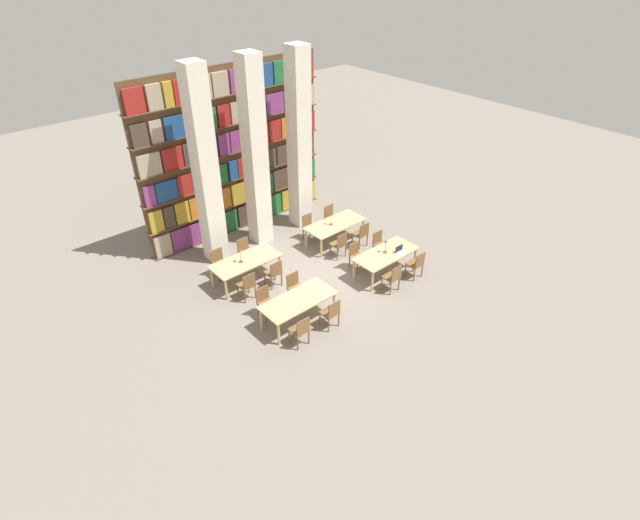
{
  "coord_description": "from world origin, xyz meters",
  "views": [
    {
      "loc": [
        -7.99,
        -9.35,
        8.82
      ],
      "look_at": [
        0.0,
        -0.12,
        0.66
      ],
      "focal_mm": 28.0,
      "sensor_mm": 36.0,
      "label": 1
    }
  ],
  "objects": [
    {
      "name": "ground_plane",
      "position": [
        0.0,
        0.0,
        0.0
      ],
      "size": [
        40.0,
        40.0,
        0.0
      ],
      "primitive_type": "plane",
      "color": "gray"
    },
    {
      "name": "bookshelf_bank",
      "position": [
        -0.01,
        4.11,
        2.64
      ],
      "size": [
        6.71,
        0.35,
        5.5
      ],
      "color": "brown",
      "rests_on": "ground_plane"
    },
    {
      "name": "pillar_left",
      "position": [
        -1.74,
        2.94,
        3.0
      ],
      "size": [
        0.6,
        0.6,
        6.0
      ],
      "color": "silver",
      "rests_on": "ground_plane"
    },
    {
      "name": "pillar_center",
      "position": [
        0.0,
        2.94,
        3.0
      ],
      "size": [
        0.6,
        0.6,
        6.0
      ],
      "color": "silver",
      "rests_on": "ground_plane"
    },
    {
      "name": "pillar_right",
      "position": [
        1.74,
        2.94,
        3.0
      ],
      "size": [
        0.6,
        0.6,
        6.0
      ],
      "color": "silver",
      "rests_on": "ground_plane"
    },
    {
      "name": "reading_table_0",
      "position": [
        -1.72,
        -1.22,
        0.66
      ],
      "size": [
        2.04,
        0.92,
        0.74
      ],
      "color": "tan",
      "rests_on": "ground_plane"
    },
    {
      "name": "chair_0",
      "position": [
        -2.25,
        -1.97,
        0.49
      ],
      "size": [
        0.42,
        0.4,
        0.89
      ],
      "color": "brown",
      "rests_on": "ground_plane"
    },
    {
      "name": "chair_1",
      "position": [
        -2.25,
        -0.48,
        0.49
      ],
      "size": [
        0.42,
        0.4,
        0.89
      ],
      "rotation": [
        0.0,
        0.0,
        3.14
      ],
      "color": "brown",
      "rests_on": "ground_plane"
    },
    {
      "name": "chair_2",
      "position": [
        -1.22,
        -1.97,
        0.49
      ],
      "size": [
        0.42,
        0.4,
        0.89
      ],
      "color": "brown",
      "rests_on": "ground_plane"
    },
    {
      "name": "chair_3",
      "position": [
        -1.22,
        -0.48,
        0.49
      ],
      "size": [
        0.42,
        0.4,
        0.89
      ],
      "rotation": [
        0.0,
        0.0,
        3.14
      ],
      "color": "brown",
      "rests_on": "ground_plane"
    },
    {
      "name": "reading_table_1",
      "position": [
        1.66,
        -1.2,
        0.66
      ],
      "size": [
        2.04,
        0.92,
        0.74
      ],
      "color": "tan",
      "rests_on": "ground_plane"
    },
    {
      "name": "chair_4",
      "position": [
        1.17,
        -1.95,
        0.49
      ],
      "size": [
        0.42,
        0.4,
        0.89
      ],
      "color": "brown",
      "rests_on": "ground_plane"
    },
    {
      "name": "chair_5",
      "position": [
        1.17,
        -0.46,
        0.49
      ],
      "size": [
        0.42,
        0.4,
        0.89
      ],
      "rotation": [
        0.0,
        0.0,
        3.14
      ],
      "color": "brown",
      "rests_on": "ground_plane"
    },
    {
      "name": "chair_6",
      "position": [
        2.21,
        -1.95,
        0.49
      ],
      "size": [
        0.42,
        0.4,
        0.89
      ],
      "color": "brown",
      "rests_on": "ground_plane"
    },
    {
      "name": "chair_7",
      "position": [
        2.21,
        -0.46,
        0.49
      ],
      "size": [
        0.42,
        0.4,
        0.89
      ],
      "rotation": [
        0.0,
        0.0,
        3.14
      ],
      "color": "brown",
      "rests_on": "ground_plane"
    },
    {
      "name": "desk_lamp_0",
      "position": [
        1.67,
        -1.16,
        1.02
      ],
      "size": [
        0.14,
        0.14,
        0.42
      ],
      "color": "brown",
      "rests_on": "reading_table_1"
    },
    {
      "name": "laptop",
      "position": [
        2.02,
        -1.47,
        0.78
      ],
      "size": [
        0.32,
        0.22,
        0.21
      ],
      "color": "silver",
      "rests_on": "reading_table_1"
    },
    {
      "name": "reading_table_2",
      "position": [
        -1.73,
        1.22,
        0.66
      ],
      "size": [
        2.04,
        0.92,
        0.74
      ],
      "color": "tan",
      "rests_on": "ground_plane"
    },
    {
      "name": "chair_8",
      "position": [
        -2.19,
        0.47,
        0.49
      ],
      "size": [
        0.42,
        0.4,
        0.89
      ],
      "color": "brown",
      "rests_on": "ground_plane"
    },
    {
      "name": "chair_9",
      "position": [
        -2.19,
        1.96,
        0.49
      ],
      "size": [
        0.42,
        0.4,
        0.89
      ],
      "rotation": [
        0.0,
        0.0,
        3.14
      ],
      "color": "brown",
      "rests_on": "ground_plane"
    },
    {
      "name": "chair_10",
      "position": [
        -1.26,
        0.47,
        0.49
      ],
      "size": [
        0.42,
        0.4,
        0.89
      ],
      "color": "brown",
      "rests_on": "ground_plane"
    },
    {
      "name": "chair_11",
      "position": [
        -1.26,
        1.96,
        0.49
      ],
      "size": [
        0.42,
        0.4,
        0.89
      ],
      "rotation": [
        0.0,
        0.0,
        3.14
      ],
      "color": "brown",
      "rests_on": "ground_plane"
    },
    {
      "name": "desk_lamp_1",
      "position": [
        -1.87,
        1.22,
        1.04
      ],
      "size": [
        0.14,
        0.14,
        0.45
      ],
      "color": "brown",
      "rests_on": "reading_table_2"
    },
    {
      "name": "reading_table_3",
      "position": [
        1.73,
        1.11,
        0.66
      ],
      "size": [
        2.04,
        0.92,
        0.74
      ],
      "color": "tan",
      "rests_on": "ground_plane"
    },
    {
      "name": "chair_12",
      "position": [
        1.23,
        0.37,
        0.49
      ],
      "size": [
        0.42,
        0.4,
        0.89
      ],
      "color": "brown",
      "rests_on": "ground_plane"
    },
    {
      "name": "chair_13",
      "position": [
        1.23,
        1.86,
        0.49
      ],
      "size": [
        0.42,
        0.4,
        0.89
      ],
      "rotation": [
        0.0,
        0.0,
        3.14
      ],
      "color": "brown",
      "rests_on": "ground_plane"
    },
    {
      "name": "chair_14",
      "position": [
        2.21,
        0.37,
        0.49
      ],
      "size": [
        0.42,
        0.4,
        0.89
      ],
      "color": "brown",
      "rests_on": "ground_plane"
    },
    {
      "name": "chair_15",
      "position": [
        2.21,
        1.86,
        0.49
      ],
      "size": [
        0.42,
        0.4,
        0.89
      ],
      "rotation": [
        0.0,
        0.0,
        3.14
      ],
      "color": "brown",
      "rests_on": "ground_plane"
    },
    {
      "name": "desk_lamp_2",
      "position": [
        1.56,
        1.15,
        1.01
      ],
      "size": [
        0.14,
        0.14,
        0.42
      ],
      "color": "brown",
      "rests_on": "reading_table_3"
    }
  ]
}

